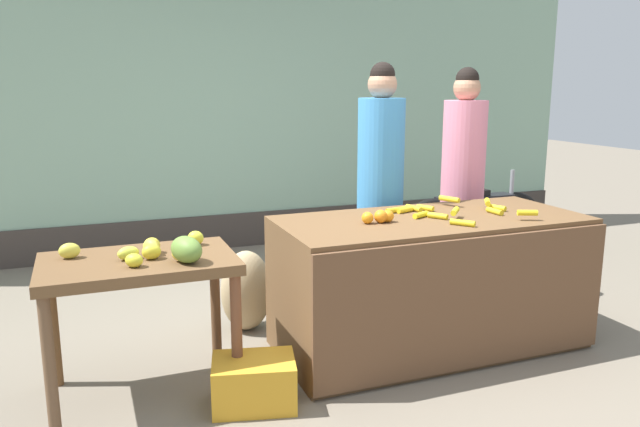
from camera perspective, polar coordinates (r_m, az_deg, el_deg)
ground_plane at (r=4.08m, az=4.29°, el=-12.80°), size 24.00×24.00×0.00m
market_wall_back at (r=6.57m, az=-7.12°, el=10.88°), size 7.83×0.23×3.26m
fruit_stall_counter at (r=4.11m, az=10.13°, el=-6.29°), size 1.97×0.90×0.86m
side_table_wooden at (r=3.50m, az=-16.31°, el=-5.73°), size 1.03×0.65×0.78m
banana_bunch_pile at (r=4.13m, az=11.94°, el=0.32°), size 0.79×0.71×0.07m
orange_pile at (r=3.81m, az=5.54°, el=-0.29°), size 0.21×0.10×0.08m
mango_papaya_pile at (r=3.40m, az=-14.16°, el=-3.24°), size 0.79×0.51×0.14m
vendor_woman_blue_shirt at (r=4.57m, az=5.56°, el=2.18°), size 0.34×0.34×1.85m
vendor_woman_pink_shirt at (r=5.05m, az=12.98°, el=2.69°), size 0.34×0.34×1.83m
parked_motorcycle at (r=6.18m, az=13.95°, el=-0.62°), size 1.60×0.18×0.88m
produce_crate at (r=3.46m, az=-6.10°, el=-15.21°), size 0.50×0.41×0.26m
produce_sack at (r=4.38m, az=-6.80°, el=-7.06°), size 0.38×0.32×0.57m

